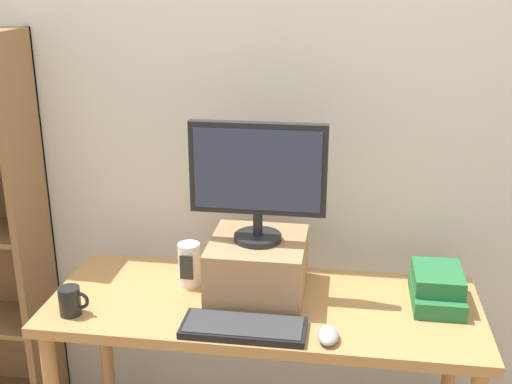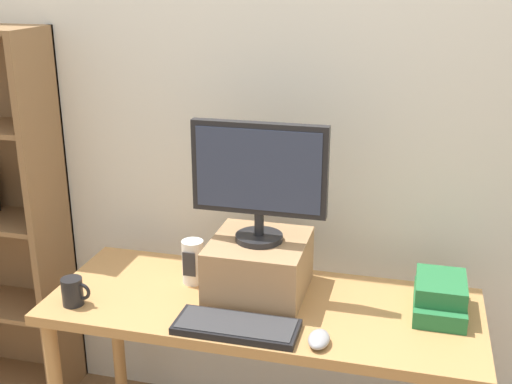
% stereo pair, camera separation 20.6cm
% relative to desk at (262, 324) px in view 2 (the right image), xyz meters
% --- Properties ---
extents(back_wall, '(7.00, 0.08, 2.60)m').
position_rel_desk_xyz_m(back_wall, '(0.00, 0.44, 0.67)').
color(back_wall, silver).
rests_on(back_wall, ground_plane).
extents(desk, '(1.45, 0.56, 0.72)m').
position_rel_desk_xyz_m(desk, '(0.00, 0.00, 0.00)').
color(desk, '#B7844C').
rests_on(desk, ground_plane).
extents(riser_box, '(0.32, 0.33, 0.19)m').
position_rel_desk_xyz_m(riser_box, '(-0.03, 0.07, 0.18)').
color(riser_box, '#A87F56').
rests_on(riser_box, desk).
extents(computer_monitor, '(0.45, 0.16, 0.41)m').
position_rel_desk_xyz_m(computer_monitor, '(-0.03, 0.07, 0.51)').
color(computer_monitor, black).
rests_on(computer_monitor, riser_box).
extents(keyboard, '(0.39, 0.16, 0.02)m').
position_rel_desk_xyz_m(keyboard, '(-0.03, -0.19, 0.10)').
color(keyboard, black).
rests_on(keyboard, desk).
extents(computer_mouse, '(0.06, 0.10, 0.04)m').
position_rel_desk_xyz_m(computer_mouse, '(0.23, -0.21, 0.10)').
color(computer_mouse, '#99999E').
rests_on(computer_mouse, desk).
extents(book_stack, '(0.16, 0.26, 0.12)m').
position_rel_desk_xyz_m(book_stack, '(0.57, 0.08, 0.14)').
color(book_stack, '#236B38').
rests_on(book_stack, desk).
extents(coffee_mug, '(0.10, 0.07, 0.09)m').
position_rel_desk_xyz_m(coffee_mug, '(-0.60, -0.17, 0.13)').
color(coffee_mug, black).
rests_on(coffee_mug, desk).
extents(desk_speaker, '(0.08, 0.08, 0.16)m').
position_rel_desk_xyz_m(desk_speaker, '(-0.27, 0.08, 0.16)').
color(desk_speaker, silver).
rests_on(desk_speaker, desk).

